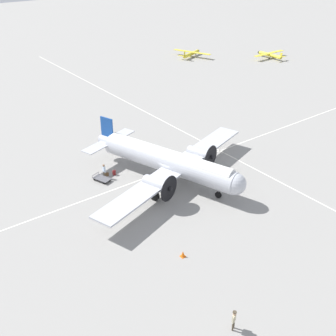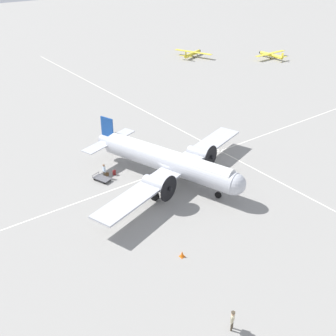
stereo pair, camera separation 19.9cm
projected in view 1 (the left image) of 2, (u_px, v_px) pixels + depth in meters
ground_plane at (168, 180)px, 46.00m from camera, size 300.00×300.00×0.00m
apron_line_eastwest at (158, 173)px, 47.29m from camera, size 120.00×0.16×0.01m
apron_line_northsouth at (230, 156)px, 50.97m from camera, size 0.16×120.00×0.01m
airliner_main at (171, 162)px, 44.67m from camera, size 23.43×18.57×5.32m
crew_foreground at (234, 318)px, 28.08m from camera, size 0.51×0.37×1.65m
passenger_boarding at (104, 170)px, 45.94m from camera, size 0.27×0.57×1.67m
suitcase_near_door at (114, 173)px, 46.83m from camera, size 0.36×0.13×0.62m
suitcase_upright_spare at (107, 175)px, 46.61m from camera, size 0.45×0.12×0.47m
baggage_cart at (102, 178)px, 45.75m from camera, size 1.65×2.17×0.56m
light_aircraft_distant at (269, 55)px, 91.34m from camera, size 8.87×6.56×1.76m
light_aircraft_taxiing at (192, 53)px, 92.28m from camera, size 6.73×8.72×1.78m
traffic_cone at (183, 254)px, 34.91m from camera, size 0.42×0.42×0.55m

